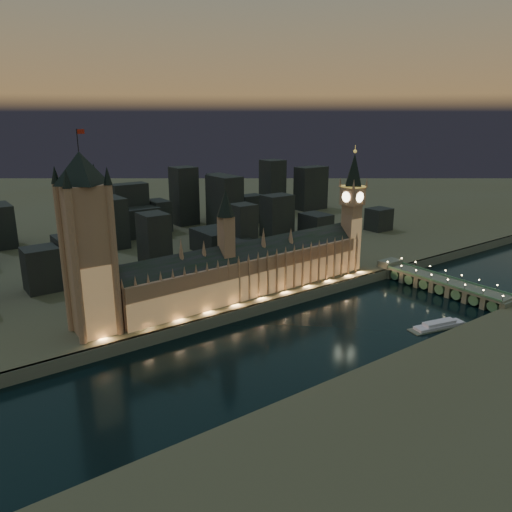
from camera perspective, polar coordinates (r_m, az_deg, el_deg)
ground_plane at (r=323.80m, az=5.06°, el=-8.83°), size 2000.00×2000.00×0.00m
north_bank at (r=776.65m, az=-20.97°, el=5.27°), size 2000.00×960.00×8.00m
embankment_wall at (r=351.44m, az=0.68°, el=-5.98°), size 2000.00×2.50×8.00m
palace_of_westminster at (r=361.74m, az=-0.78°, el=-1.56°), size 202.00×26.75×78.00m
victoria_tower at (r=302.45m, az=-18.76°, el=2.08°), size 31.68×31.68×119.62m
elizabeth_tower at (r=419.54m, az=10.97°, el=6.10°), size 18.00×18.00×103.03m
westminster_bridge at (r=419.47m, az=20.09°, el=-2.98°), size 19.30×113.00×15.90m
river_boat at (r=351.87m, az=20.20°, el=-7.44°), size 45.11×19.95×4.50m
city_backdrop at (r=530.69m, az=-9.67°, el=4.52°), size 483.80×215.63×80.31m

